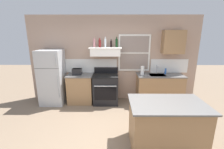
{
  "coord_description": "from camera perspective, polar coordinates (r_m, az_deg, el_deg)",
  "views": [
    {
      "loc": [
        -0.03,
        -2.76,
        2.15
      ],
      "look_at": [
        -0.05,
        1.2,
        1.1
      ],
      "focal_mm": 24.9,
      "sensor_mm": 36.0,
      "label": 1
    }
  ],
  "objects": [
    {
      "name": "ground_plane",
      "position": [
        3.5,
        0.78,
        -23.08
      ],
      "size": [
        16.0,
        16.0,
        0.0
      ],
      "primitive_type": "plane",
      "color": "#7A6651"
    },
    {
      "name": "back_wall",
      "position": [
        5.05,
        0.99,
        5.76
      ],
      "size": [
        5.4,
        0.11,
        2.7
      ],
      "color": "tan",
      "rests_on": "ground_plane"
    },
    {
      "name": "refrigerator",
      "position": [
        5.13,
        -21.08,
        -0.95
      ],
      "size": [
        0.7,
        0.72,
        1.68
      ],
      "color": "#B7BABC",
      "rests_on": "ground_plane"
    },
    {
      "name": "counter_left_of_stove",
      "position": [
        5.06,
        -11.4,
        -5.01
      ],
      "size": [
        0.79,
        0.63,
        0.91
      ],
      "color": "#9E754C",
      "rests_on": "ground_plane"
    },
    {
      "name": "toaster",
      "position": [
        4.94,
        -12.71,
        1.11
      ],
      "size": [
        0.3,
        0.2,
        0.19
      ],
      "color": "black",
      "rests_on": "counter_left_of_stove"
    },
    {
      "name": "stove_range",
      "position": [
        4.92,
        -2.3,
        -5.18
      ],
      "size": [
        0.76,
        0.69,
        1.09
      ],
      "color": "black",
      "rests_on": "ground_plane"
    },
    {
      "name": "range_hood_shelf",
      "position": [
        4.75,
        -2.39,
        8.48
      ],
      "size": [
        0.96,
        0.52,
        0.24
      ],
      "color": "white"
    },
    {
      "name": "bottle_rose_pink",
      "position": [
        4.78,
        -6.53,
        11.34
      ],
      "size": [
        0.07,
        0.07,
        0.29
      ],
      "color": "#C67F84",
      "rests_on": "range_hood_shelf"
    },
    {
      "name": "bottle_red_label_wine",
      "position": [
        4.74,
        -4.51,
        11.34
      ],
      "size": [
        0.07,
        0.07,
        0.28
      ],
      "color": "maroon",
      "rests_on": "range_hood_shelf"
    },
    {
      "name": "bottle_clear_tall",
      "position": [
        4.74,
        -2.5,
        11.52
      ],
      "size": [
        0.06,
        0.06,
        0.31
      ],
      "color": "silver",
      "rests_on": "range_hood_shelf"
    },
    {
      "name": "bottle_balsamic_dark",
      "position": [
        4.78,
        -0.34,
        11.19
      ],
      "size": [
        0.06,
        0.06,
        0.24
      ],
      "color": "black",
      "rests_on": "range_hood_shelf"
    },
    {
      "name": "bottle_dark_green_wine",
      "position": [
        4.77,
        1.72,
        11.52
      ],
      "size": [
        0.07,
        0.07,
        0.31
      ],
      "color": "#143819",
      "rests_on": "range_hood_shelf"
    },
    {
      "name": "counter_right_with_sink",
      "position": [
        5.17,
        16.97,
        -4.93
      ],
      "size": [
        1.43,
        0.63,
        0.91
      ],
      "color": "#9E754C",
      "rests_on": "ground_plane"
    },
    {
      "name": "sink_faucet",
      "position": [
        5.06,
        16.11,
        2.11
      ],
      "size": [
        0.03,
        0.17,
        0.28
      ],
      "color": "silver",
      "rests_on": "counter_right_with_sink"
    },
    {
      "name": "paper_towel_roll",
      "position": [
        4.87,
        11.1,
        1.46
      ],
      "size": [
        0.11,
        0.11,
        0.27
      ],
      "primitive_type": "cylinder",
      "color": "white",
      "rests_on": "counter_right_with_sink"
    },
    {
      "name": "dish_soap_bottle",
      "position": [
        5.17,
        19.02,
        1.17
      ],
      "size": [
        0.06,
        0.06,
        0.18
      ],
      "primitive_type": "cylinder",
      "color": "blue",
      "rests_on": "counter_right_with_sink"
    },
    {
      "name": "kitchen_island",
      "position": [
        3.29,
        19.14,
        -16.99
      ],
      "size": [
        1.4,
        0.9,
        0.91
      ],
      "color": "#9E754C",
      "rests_on": "ground_plane"
    },
    {
      "name": "upper_cabinet_right",
      "position": [
        5.14,
        21.56,
        11.05
      ],
      "size": [
        0.64,
        0.32,
        0.7
      ],
      "color": "#9E754C"
    }
  ]
}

